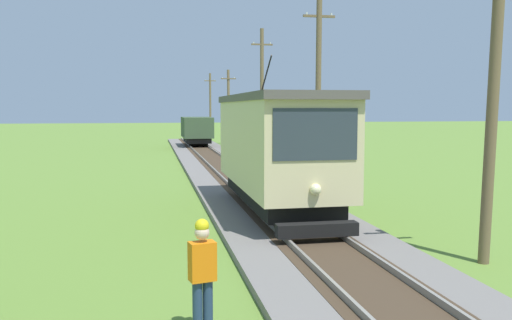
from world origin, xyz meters
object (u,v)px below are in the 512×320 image
at_px(freight_car, 197,130).
at_px(track_worker, 202,272).
at_px(red_tram, 277,147).
at_px(utility_pole_near_tram, 492,110).
at_px(utility_pole_mid, 318,88).
at_px(utility_pole_far, 262,93).
at_px(utility_pole_horizon, 210,104).
at_px(utility_pole_distant, 229,106).

bearing_deg(freight_car, track_worker, -94.70).
height_order(red_tram, track_worker, red_tram).
distance_m(utility_pole_near_tram, utility_pole_mid, 12.16).
bearing_deg(red_tram, utility_pole_mid, 61.90).
height_order(red_tram, utility_pole_far, utility_pole_far).
bearing_deg(freight_car, utility_pole_horizon, 80.30).
bearing_deg(utility_pole_near_tram, freight_car, 95.22).
xyz_separation_m(utility_pole_mid, utility_pole_horizon, (0.00, 42.72, -0.35)).
relative_size(red_tram, utility_pole_horizon, 1.13).
bearing_deg(red_tram, track_worker, -110.22).
height_order(utility_pole_horizon, track_worker, utility_pole_horizon).
relative_size(red_tram, utility_pole_mid, 1.03).
distance_m(red_tram, utility_pole_horizon, 48.96).
xyz_separation_m(utility_pole_distant, utility_pole_horizon, (0.00, 15.52, 0.32)).
distance_m(utility_pole_mid, utility_pole_horizon, 42.72).
bearing_deg(red_tram, utility_pole_distant, 84.41).
bearing_deg(utility_pole_distant, red_tram, -95.59).
distance_m(utility_pole_distant, track_worker, 42.44).
height_order(utility_pole_far, utility_pole_horizon, utility_pole_far).
height_order(freight_car, utility_pole_distant, utility_pole_distant).
height_order(utility_pole_near_tram, utility_pole_far, utility_pole_far).
distance_m(utility_pole_near_tram, utility_pole_horizon, 54.85).
relative_size(utility_pole_distant, track_worker, 3.89).
bearing_deg(utility_pole_distant, track_worker, -98.71).
bearing_deg(utility_pole_far, utility_pole_horizon, 90.00).
bearing_deg(utility_pole_horizon, utility_pole_far, -90.00).
xyz_separation_m(red_tram, utility_pole_near_tram, (3.26, -6.02, 1.16)).
xyz_separation_m(red_tram, utility_pole_horizon, (3.26, 48.83, 1.69)).
distance_m(freight_car, utility_pole_distant, 5.24).
height_order(utility_pole_near_tram, utility_pole_mid, utility_pole_mid).
relative_size(utility_pole_near_tram, utility_pole_horizon, 0.86).
bearing_deg(utility_pole_mid, freight_car, 97.87).
distance_m(freight_car, utility_pole_horizon, 19.51).
height_order(utility_pole_near_tram, track_worker, utility_pole_near_tram).
bearing_deg(utility_pole_horizon, utility_pole_mid, -90.00).
height_order(freight_car, utility_pole_mid, utility_pole_mid).
relative_size(utility_pole_mid, utility_pole_far, 0.98).
relative_size(utility_pole_horizon, track_worker, 4.25).
bearing_deg(utility_pole_mid, track_worker, -113.62).
distance_m(utility_pole_distant, utility_pole_horizon, 15.53).
bearing_deg(utility_pole_near_tram, utility_pole_distant, 90.00).
bearing_deg(red_tram, utility_pole_far, 79.77).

